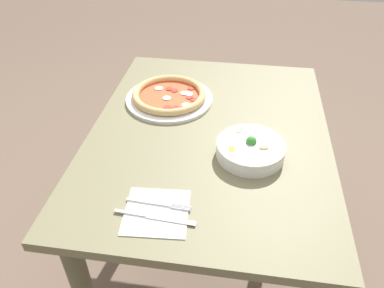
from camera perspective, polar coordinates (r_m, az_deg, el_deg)
name	(u,v)px	position (r m, az deg, el deg)	size (l,w,h in m)	color
ground_plane	(205,263)	(1.77, 1.95, -17.61)	(8.00, 8.00, 0.00)	brown
dining_table	(208,160)	(1.31, 2.51, -2.38)	(1.03, 0.78, 0.74)	#706B4C
pizza	(169,96)	(1.39, -3.48, 7.30)	(0.32, 0.32, 0.04)	white
bowl	(250,148)	(1.13, 8.88, -0.67)	(0.21, 0.21, 0.07)	white
napkin	(156,212)	(0.97, -5.44, -10.27)	(0.17, 0.17, 0.00)	white
fork	(158,204)	(0.99, -5.24, -9.06)	(0.02, 0.17, 0.00)	silver
knife	(151,217)	(0.96, -6.26, -10.93)	(0.02, 0.21, 0.01)	silver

